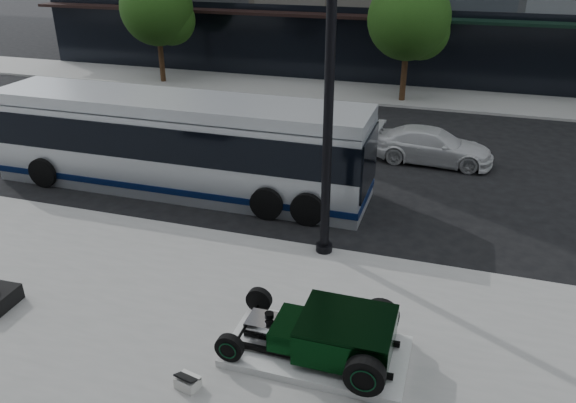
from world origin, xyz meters
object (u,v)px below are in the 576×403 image
(hot_rod, at_px, (335,334))
(lamppost, at_px, (328,118))
(transit_bus, at_px, (178,143))
(white_sedan, at_px, (432,146))

(hot_rod, relative_size, lamppost, 0.43)
(lamppost, distance_m, transit_bus, 6.47)
(transit_bus, bearing_deg, hot_rod, -45.08)
(hot_rod, height_order, transit_bus, transit_bus)
(hot_rod, xyz_separation_m, white_sedan, (0.90, 11.29, -0.09))
(hot_rod, bearing_deg, lamppost, 106.87)
(white_sedan, bearing_deg, transit_bus, 124.21)
(hot_rod, xyz_separation_m, lamppost, (-1.16, 3.83, 2.90))
(hot_rod, relative_size, transit_bus, 0.27)
(hot_rod, distance_m, white_sedan, 11.33)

